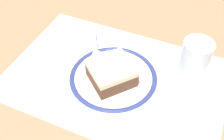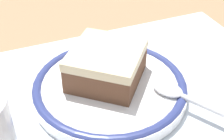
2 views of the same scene
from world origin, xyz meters
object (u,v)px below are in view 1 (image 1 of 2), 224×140
object	(u,v)px
plate	(112,78)
cake_slice	(113,73)
cup	(193,64)
spoon	(96,50)

from	to	relation	value
plate	cake_slice	bearing A→B (deg)	-60.71
plate	cup	bearing A→B (deg)	27.26
cake_slice	cup	xyz separation A→B (m)	(0.15, 0.09, 0.01)
cake_slice	cup	bearing A→B (deg)	31.13
plate	cup	world-z (taller)	cup
cake_slice	spoon	size ratio (longest dim) A/B	1.01
plate	spoon	world-z (taller)	spoon
plate	spoon	xyz separation A→B (m)	(-0.07, 0.06, 0.01)
cake_slice	cup	size ratio (longest dim) A/B	1.20
cup	cake_slice	bearing A→B (deg)	-148.87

